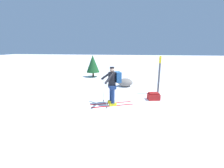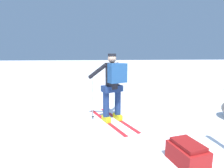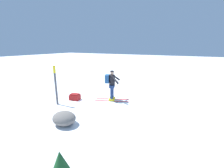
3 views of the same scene
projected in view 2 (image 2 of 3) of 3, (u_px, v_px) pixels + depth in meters
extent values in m
plane|color=white|center=(128.00, 131.00, 3.67)|extent=(80.00, 80.00, 0.00)
cube|color=red|center=(106.00, 121.00, 4.19)|extent=(1.72, 0.74, 0.01)
cube|color=yellow|center=(106.00, 119.00, 4.18)|extent=(0.32, 0.21, 0.12)
cylinder|color=navy|center=(106.00, 103.00, 4.11)|extent=(0.15, 0.15, 0.66)
cube|color=red|center=(118.00, 119.00, 4.34)|extent=(1.72, 0.74, 0.01)
cube|color=yellow|center=(118.00, 116.00, 4.33)|extent=(0.32, 0.21, 0.12)
cylinder|color=navy|center=(118.00, 101.00, 4.26)|extent=(0.15, 0.15, 0.66)
cube|color=navy|center=(112.00, 88.00, 4.13)|extent=(0.42, 0.53, 0.14)
cylinder|color=black|center=(112.00, 76.00, 4.08)|extent=(0.31, 0.31, 0.60)
sphere|color=tan|center=(112.00, 59.00, 4.01)|extent=(0.20, 0.20, 0.20)
cylinder|color=black|center=(112.00, 55.00, 3.99)|extent=(0.19, 0.19, 0.06)
cube|color=navy|center=(117.00, 73.00, 3.84)|extent=(0.33, 0.44, 0.43)
cylinder|color=#B2B7BC|center=(93.00, 98.00, 4.26)|extent=(0.02, 0.02, 1.09)
cylinder|color=black|center=(93.00, 117.00, 4.34)|extent=(0.07, 0.07, 0.01)
cylinder|color=black|center=(98.00, 71.00, 4.08)|extent=(0.34, 0.48, 0.40)
cylinder|color=#B2B7BC|center=(119.00, 94.00, 4.61)|extent=(0.02, 0.02, 1.09)
cylinder|color=black|center=(119.00, 112.00, 4.69)|extent=(0.07, 0.07, 0.01)
cylinder|color=black|center=(119.00, 70.00, 4.35)|extent=(0.51, 0.23, 0.40)
cube|color=maroon|center=(187.00, 155.00, 2.57)|extent=(0.59, 0.49, 0.28)
cube|color=maroon|center=(188.00, 144.00, 2.54)|extent=(0.50, 0.39, 0.06)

